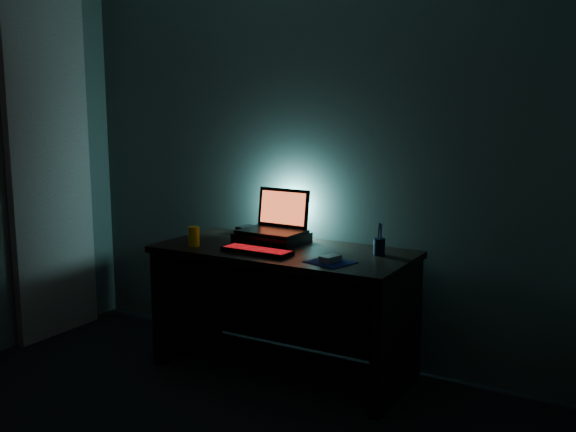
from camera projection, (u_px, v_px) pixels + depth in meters
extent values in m
cube|color=#48524F|center=(314.00, 158.00, 3.98)|extent=(3.50, 0.00, 2.50)
cube|color=black|center=(283.00, 252.00, 3.74)|extent=(1.50, 0.70, 0.04)
cube|color=black|center=(189.00, 296.00, 4.15)|extent=(0.06, 0.64, 0.71)
cube|color=black|center=(397.00, 334.00, 3.45)|extent=(0.06, 0.64, 0.71)
cube|color=black|center=(309.00, 299.00, 4.08)|extent=(1.38, 0.02, 0.65)
cube|color=beige|center=(50.00, 169.00, 4.33)|extent=(0.06, 0.65, 2.30)
cube|color=black|center=(272.00, 238.00, 3.90)|extent=(0.41, 0.32, 0.06)
cube|color=black|center=(272.00, 231.00, 3.89)|extent=(0.39, 0.28, 0.02)
cube|color=black|center=(283.00, 208.00, 3.98)|extent=(0.36, 0.06, 0.24)
cube|color=#E64018|center=(283.00, 208.00, 3.97)|extent=(0.32, 0.04, 0.20)
cube|color=black|center=(257.00, 251.00, 3.62)|extent=(0.42, 0.15, 0.02)
cube|color=red|center=(257.00, 249.00, 3.62)|extent=(0.40, 0.13, 0.00)
cube|color=#0C1858|center=(330.00, 262.00, 3.40)|extent=(0.26, 0.25, 0.00)
cube|color=gray|center=(330.00, 259.00, 3.39)|extent=(0.10, 0.13, 0.03)
cylinder|color=black|center=(379.00, 247.00, 3.57)|extent=(0.08, 0.08, 0.09)
cylinder|color=yellow|center=(194.00, 236.00, 3.80)|extent=(0.08, 0.08, 0.12)
cube|color=black|center=(251.00, 231.00, 4.15)|extent=(0.17, 0.14, 0.05)
sphere|color=#FF0C07|center=(244.00, 232.00, 4.10)|extent=(0.01, 0.01, 0.01)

